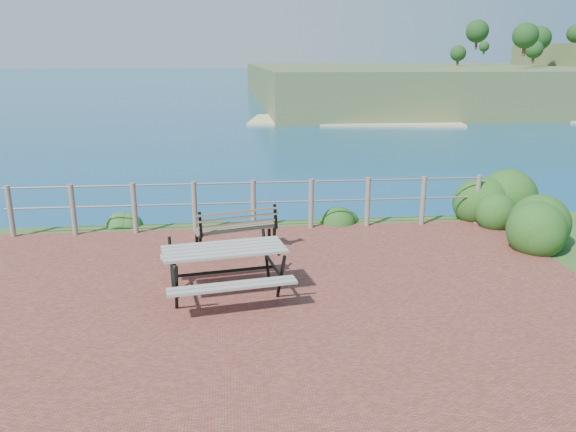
# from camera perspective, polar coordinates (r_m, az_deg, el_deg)

# --- Properties ---
(ground) EXTENTS (10.00, 7.00, 0.12)m
(ground) POSITION_cam_1_polar(r_m,az_deg,el_deg) (8.10, -2.40, -8.48)
(ground) COLOR brown
(ground) RESTS_ON ground
(ocean) EXTENTS (1200.00, 1200.00, 0.00)m
(ocean) POSITION_cam_1_polar(r_m,az_deg,el_deg) (207.39, -6.03, 14.88)
(ocean) COLOR #145F79
(ocean) RESTS_ON ground
(safety_railing) EXTENTS (9.40, 0.10, 1.00)m
(safety_railing) POSITION_cam_1_polar(r_m,az_deg,el_deg) (11.07, -3.53, 1.39)
(safety_railing) COLOR #6B5B4C
(safety_railing) RESTS_ON ground
(picnic_table) EXTENTS (1.81, 1.47, 0.72)m
(picnic_table) POSITION_cam_1_polar(r_m,az_deg,el_deg) (8.06, -6.47, -5.12)
(picnic_table) COLOR gray
(picnic_table) RESTS_ON ground
(park_bench) EXTENTS (1.50, 0.75, 0.82)m
(park_bench) POSITION_cam_1_polar(r_m,az_deg,el_deg) (9.89, -5.35, -0.59)
(park_bench) COLOR brown
(park_bench) RESTS_ON ground
(shrub_right_front) EXTENTS (1.23, 1.23, 1.75)m
(shrub_right_front) POSITION_cam_1_polar(r_m,az_deg,el_deg) (10.99, 23.26, -3.13)
(shrub_right_front) COLOR #214314
(shrub_right_front) RESTS_ON ground
(shrub_right_edge) EXTENTS (1.25, 1.25, 1.77)m
(shrub_right_edge) POSITION_cam_1_polar(r_m,az_deg,el_deg) (12.57, 20.40, -0.54)
(shrub_right_edge) COLOR #214314
(shrub_right_edge) RESTS_ON ground
(shrub_lip_west) EXTENTS (0.70, 0.70, 0.42)m
(shrub_lip_west) POSITION_cam_1_polar(r_m,az_deg,el_deg) (12.21, -16.29, -0.63)
(shrub_lip_west) COLOR #274F1D
(shrub_lip_west) RESTS_ON ground
(shrub_lip_east) EXTENTS (0.83, 0.83, 0.59)m
(shrub_lip_east) POSITION_cam_1_polar(r_m,az_deg,el_deg) (11.76, 5.08, -0.67)
(shrub_lip_east) COLOR #214314
(shrub_lip_east) RESTS_ON ground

